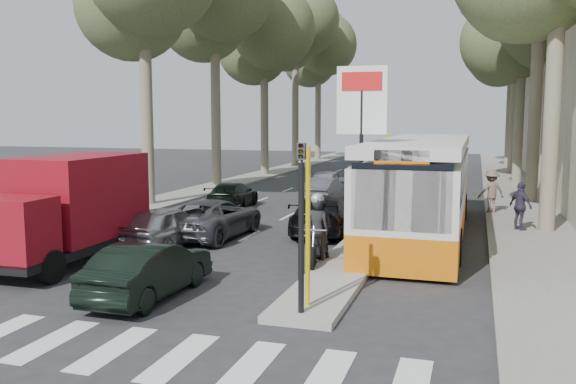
% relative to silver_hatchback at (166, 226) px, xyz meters
% --- Properties ---
extents(ground, '(120.00, 120.00, 0.00)m').
position_rel_silver_hatchback_xyz_m(ground, '(2.79, -4.00, -0.67)').
color(ground, '#28282B').
rests_on(ground, ground).
extents(sidewalk_right, '(3.20, 70.00, 0.12)m').
position_rel_silver_hatchback_xyz_m(sidewalk_right, '(11.39, 21.00, -0.61)').
color(sidewalk_right, gray).
rests_on(sidewalk_right, ground).
extents(median_left, '(2.40, 64.00, 0.12)m').
position_rel_silver_hatchback_xyz_m(median_left, '(-5.21, 24.00, -0.61)').
color(median_left, gray).
rests_on(median_left, ground).
extents(traffic_island, '(1.50, 26.00, 0.16)m').
position_rel_silver_hatchback_xyz_m(traffic_island, '(6.04, 7.00, -0.59)').
color(traffic_island, gray).
rests_on(traffic_island, ground).
extents(billboard, '(1.50, 12.10, 5.60)m').
position_rel_silver_hatchback_xyz_m(billboard, '(6.04, 1.00, 3.03)').
color(billboard, yellow).
rests_on(billboard, ground).
extents(traffic_light_island, '(0.16, 0.41, 3.60)m').
position_rel_silver_hatchback_xyz_m(traffic_light_island, '(6.04, -5.50, 1.81)').
color(traffic_light_island, black).
rests_on(traffic_light_island, ground).
extents(tree_l_c, '(7.40, 7.20, 13.71)m').
position_rel_silver_hatchback_xyz_m(tree_l_c, '(-4.99, 24.11, 9.37)').
color(tree_l_c, '#6B604C').
rests_on(tree_l_c, ground).
extents(tree_l_d, '(7.40, 7.20, 15.66)m').
position_rel_silver_hatchback_xyz_m(tree_l_d, '(-5.09, 32.11, 11.09)').
color(tree_l_d, '#6B604C').
rests_on(tree_l_d, ground).
extents(tree_l_e, '(7.40, 7.20, 14.49)m').
position_rel_silver_hatchback_xyz_m(tree_l_e, '(-5.19, 40.11, 10.06)').
color(tree_l_e, '#6B604C').
rests_on(tree_l_e, ground).
extents(tree_r_c, '(7.40, 7.20, 13.32)m').
position_rel_silver_hatchback_xyz_m(tree_r_c, '(11.81, 22.11, 9.02)').
color(tree_r_c, '#6B604C').
rests_on(tree_r_c, ground).
extents(tree_r_d, '(7.40, 7.20, 14.88)m').
position_rel_silver_hatchback_xyz_m(tree_r_d, '(11.91, 30.11, 10.40)').
color(tree_r_d, '#6B604C').
rests_on(tree_r_d, ground).
extents(tree_r_e, '(7.40, 7.20, 14.10)m').
position_rel_silver_hatchback_xyz_m(tree_r_e, '(12.01, 38.11, 9.71)').
color(tree_r_e, '#6B604C').
rests_on(tree_r_e, ground).
extents(silver_hatchback, '(1.80, 4.03, 1.34)m').
position_rel_silver_hatchback_xyz_m(silver_hatchback, '(0.00, 0.00, 0.00)').
color(silver_hatchback, '#A4A7AC').
rests_on(silver_hatchback, ground).
extents(dark_hatchback, '(1.41, 3.91, 1.28)m').
position_rel_silver_hatchback_xyz_m(dark_hatchback, '(2.29, -5.00, -0.03)').
color(dark_hatchback, black).
rests_on(dark_hatchback, ground).
extents(queue_car_a, '(2.36, 4.81, 1.32)m').
position_rel_silver_hatchback_xyz_m(queue_car_a, '(0.72, 2.00, -0.01)').
color(queue_car_a, '#515359').
rests_on(queue_car_a, ground).
extents(queue_car_b, '(2.37, 4.93, 1.39)m').
position_rel_silver_hatchback_xyz_m(queue_car_b, '(4.22, 3.83, 0.02)').
color(queue_car_b, black).
rests_on(queue_car_b, ground).
extents(queue_car_c, '(1.56, 3.87, 1.32)m').
position_rel_silver_hatchback_xyz_m(queue_car_c, '(1.69, 14.90, -0.01)').
color(queue_car_c, '#ADB0B5').
rests_on(queue_car_c, ground).
extents(queue_car_d, '(1.36, 3.61, 1.18)m').
position_rel_silver_hatchback_xyz_m(queue_car_d, '(2.29, 11.81, -0.08)').
color(queue_car_d, '#53565B').
rests_on(queue_car_d, ground).
extents(queue_car_e, '(2.12, 4.24, 1.18)m').
position_rel_silver_hatchback_xyz_m(queue_car_e, '(-1.21, 8.46, -0.08)').
color(queue_car_e, black).
rests_on(queue_car_e, ground).
extents(red_truck, '(2.17, 5.64, 3.00)m').
position_rel_silver_hatchback_xyz_m(red_truck, '(-1.58, -2.64, 0.92)').
color(red_truck, black).
rests_on(red_truck, ground).
extents(city_bus, '(2.88, 12.91, 3.40)m').
position_rel_silver_hatchback_xyz_m(city_bus, '(7.59, 4.39, 1.12)').
color(city_bus, '#CF640B').
rests_on(city_bus, ground).
extents(motorcycle, '(0.97, 2.38, 2.03)m').
position_rel_silver_hatchback_xyz_m(motorcycle, '(5.15, -0.75, 0.25)').
color(motorcycle, black).
rests_on(motorcycle, ground).
extents(pedestrian_near, '(1.03, 1.09, 1.72)m').
position_rel_silver_hatchback_xyz_m(pedestrian_near, '(10.89, 5.82, 0.31)').
color(pedestrian_near, '#3C3149').
rests_on(pedestrian_near, sidewalk_right).
extents(pedestrian_far, '(1.27, 0.97, 1.79)m').
position_rel_silver_hatchback_xyz_m(pedestrian_far, '(9.99, 9.87, 0.34)').
color(pedestrian_far, '#6B5A50').
rests_on(pedestrian_far, sidewalk_right).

